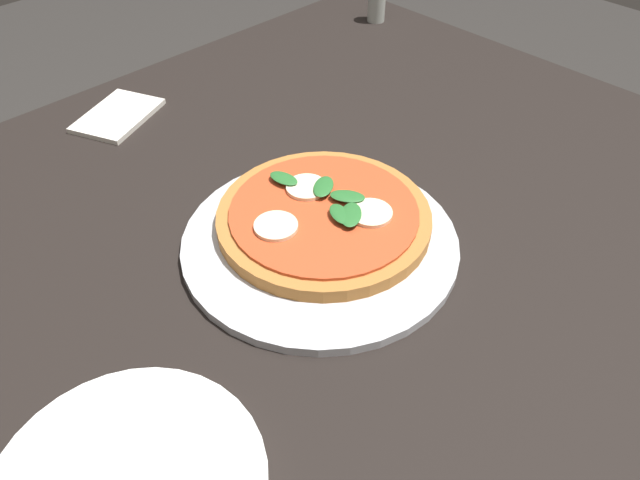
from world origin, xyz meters
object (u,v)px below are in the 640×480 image
napkin (118,116)px  pepper_shaker (377,2)px  dining_table (279,310)px  pizza (324,217)px  serving_tray (320,242)px

napkin → pepper_shaker: size_ratio=1.75×
dining_table → pepper_shaker: 0.71m
dining_table → pizza: (-0.07, 0.01, 0.12)m
serving_tray → napkin: (0.02, -0.43, -0.00)m
dining_table → serving_tray: size_ratio=4.11×
serving_tray → napkin: 0.43m
pizza → pepper_shaker: pepper_shaker is taller
serving_tray → pizza: bearing=-144.0°
serving_tray → pepper_shaker: (-0.54, -0.39, 0.03)m
pizza → napkin: size_ratio=2.00×
napkin → dining_table: bearing=85.7°
dining_table → serving_tray: 0.12m
napkin → pepper_shaker: 0.56m
serving_tray → dining_table: bearing=-26.2°
pizza → pepper_shaker: size_ratio=3.48×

